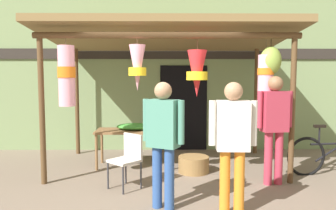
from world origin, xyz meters
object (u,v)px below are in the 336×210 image
Objects in this scene: folding_chair at (128,156)px; passerby_at_right at (275,121)px; flower_heap_on_table at (135,126)px; parked_bicycle at (333,155)px; wicker_basket_by_table at (194,164)px; display_table at (135,134)px; customer_foreground at (233,137)px; vendor_in_orange at (163,135)px.

passerby_at_right is at bearing 3.17° from folding_chair.
flower_heap_on_table is 0.40× the size of passerby_at_right.
flower_heap_on_table is 2.60m from passerby_at_right.
folding_chair is 3.65m from parked_bicycle.
display_table is at bearing 159.58° from wicker_basket_by_table.
passerby_at_right is at bearing -28.97° from wicker_basket_by_table.
customer_foreground is at bearing -141.66° from parked_bicycle.
flower_heap_on_table is at bearing 89.95° from folding_chair.
wicker_basket_by_table is at bearing -20.42° from display_table.
parked_bicycle reaches higher than flower_heap_on_table.
vendor_in_orange is (0.55, -2.10, 0.21)m from flower_heap_on_table.
folding_chair is at bearing 143.71° from customer_foreground.
folding_chair is 1.41m from wicker_basket_by_table.
wicker_basket_by_table is at bearing 99.67° from customer_foreground.
flower_heap_on_table is at bearing 170.63° from parked_bicycle.
vendor_in_orange is at bearing 166.64° from customer_foreground.
flower_heap_on_table is at bearing 121.54° from customer_foreground.
vendor_in_orange reaches higher than flower_heap_on_table.
folding_chair is 0.48× the size of parked_bicycle.
folding_chair is 2.39m from passerby_at_right.
folding_chair reaches higher than wicker_basket_by_table.
vendor_in_orange is (-3.03, -1.51, 0.64)m from parked_bicycle.
parked_bicycle reaches higher than folding_chair.
vendor_in_orange is at bearing -75.29° from flower_heap_on_table.
wicker_basket_by_table is 0.32× the size of parked_bicycle.
wicker_basket_by_table is 1.66m from passerby_at_right.
vendor_in_orange reaches higher than parked_bicycle.
flower_heap_on_table is at bearing 157.42° from wicker_basket_by_table.
passerby_at_right reaches higher than wicker_basket_by_table.
vendor_in_orange reaches higher than wicker_basket_by_table.
customer_foreground reaches higher than display_table.
parked_bicycle reaches higher than wicker_basket_by_table.
display_table is 3.64m from parked_bicycle.
wicker_basket_by_table is at bearing 176.92° from parked_bicycle.
wicker_basket_by_table is at bearing 151.03° from passerby_at_right.
wicker_basket_by_table is at bearing 36.30° from folding_chair.
customer_foreground reaches higher than flower_heap_on_table.
display_table is 2.69m from customer_foreground.
passerby_at_right is (-1.26, -0.55, 0.69)m from parked_bicycle.
display_table is 0.85× the size of passerby_at_right.
flower_heap_on_table is 0.42× the size of customer_foreground.
wicker_basket_by_table is 0.33× the size of vendor_in_orange.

